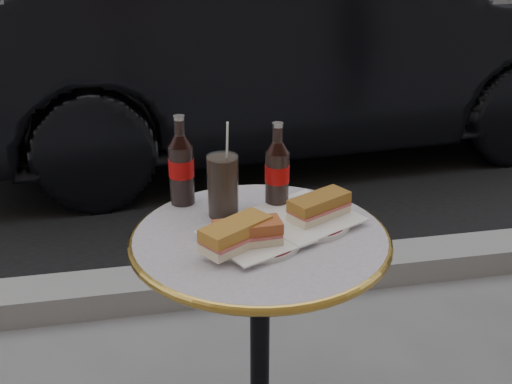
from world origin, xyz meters
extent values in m
cube|color=black|center=(0.00, 5.00, 0.00)|extent=(40.00, 8.00, 0.00)
cube|color=gray|center=(0.00, 0.90, 0.05)|extent=(40.00, 0.20, 0.12)
cylinder|color=silver|center=(-0.02, -0.03, 0.74)|extent=(0.26, 0.26, 0.01)
cylinder|color=silver|center=(0.12, 0.05, 0.74)|extent=(0.30, 0.30, 0.01)
cube|color=#AC732B|center=(-0.07, -0.07, 0.77)|extent=(0.18, 0.16, 0.06)
cube|color=#A6502A|center=(-0.04, -0.07, 0.77)|extent=(0.15, 0.08, 0.05)
cube|color=#926125|center=(0.15, 0.03, 0.77)|extent=(0.17, 0.14, 0.05)
cylinder|color=black|center=(-0.07, 0.12, 0.81)|extent=(0.08, 0.08, 0.16)
imported|color=black|center=(0.73, 2.55, 0.69)|extent=(1.78, 4.29, 1.38)
camera|label=1|loc=(-0.27, -1.32, 1.44)|focal=45.00mm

